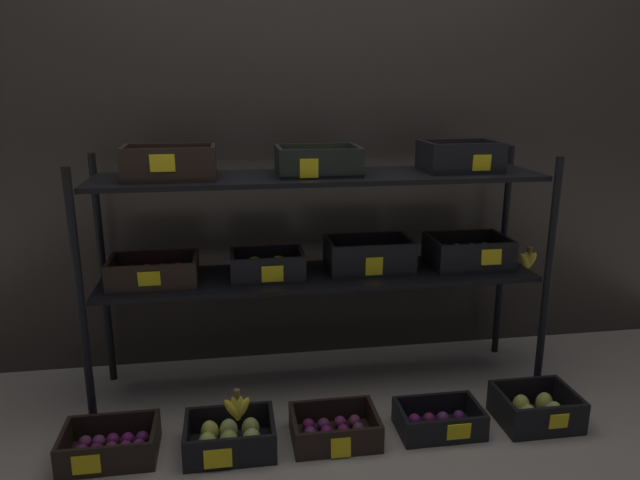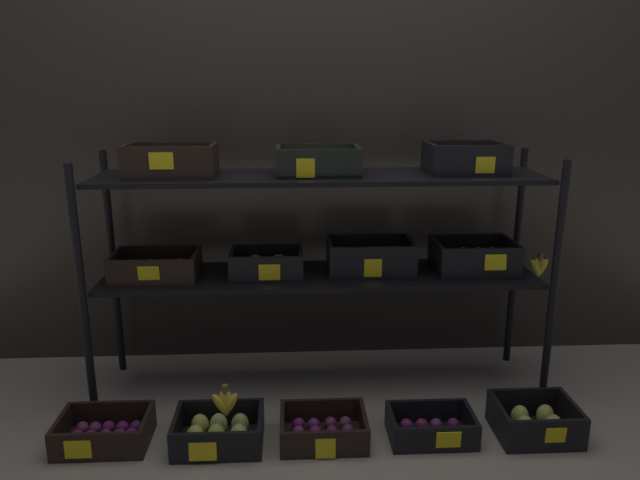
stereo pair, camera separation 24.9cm
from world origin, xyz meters
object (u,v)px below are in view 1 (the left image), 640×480
display_rack (324,228)px  crate_ground_rightmost_pear (536,410)px  crate_ground_plum (110,447)px  banana_bunch_loose (237,408)px  crate_ground_right_plum (439,422)px  crate_ground_pear (230,438)px  crate_ground_center_plum (335,430)px

display_rack → crate_ground_rightmost_pear: 1.13m
crate_ground_plum → banana_bunch_loose: bearing=-4.0°
crate_ground_rightmost_pear → banana_bunch_loose: 1.20m
display_rack → crate_ground_right_plum: bearing=-47.7°
display_rack → crate_ground_plum: size_ratio=5.83×
banana_bunch_loose → crate_ground_plum: bearing=176.0°
crate_ground_right_plum → crate_ground_pear: bearing=180.0°
display_rack → crate_ground_center_plum: (-0.03, -0.42, -0.69)m
crate_ground_plum → crate_ground_right_plum: (1.25, -0.03, -0.00)m
crate_ground_pear → crate_ground_right_plum: (0.81, -0.00, -0.01)m
display_rack → crate_ground_plum: bearing=-154.9°
crate_ground_right_plum → banana_bunch_loose: (-0.78, -0.01, 0.14)m
crate_ground_pear → crate_ground_center_plum: bearing=0.9°
display_rack → crate_ground_rightmost_pear: bearing=-28.1°
banana_bunch_loose → crate_ground_rightmost_pear: bearing=0.4°
display_rack → crate_ground_center_plum: bearing=-93.8°
crate_ground_right_plum → crate_ground_plum: bearing=178.8°
crate_ground_pear → display_rack: bearing=45.1°
crate_ground_plum → crate_ground_right_plum: 1.25m
crate_ground_rightmost_pear → crate_ground_center_plum: bearing=179.6°
display_rack → crate_ground_center_plum: display_rack is taller
crate_ground_pear → crate_ground_rightmost_pear: size_ratio=1.08×
crate_ground_center_plum → crate_ground_rightmost_pear: bearing=-0.4°
crate_ground_pear → banana_bunch_loose: 0.13m
crate_ground_plum → crate_ground_center_plum: crate_ground_plum is taller
crate_ground_plum → crate_ground_rightmost_pear: (1.65, -0.02, 0.01)m
crate_ground_center_plum → crate_ground_pear: bearing=-179.1°
banana_bunch_loose → crate_ground_pear: bearing=167.3°
display_rack → crate_ground_plum: (-0.86, -0.40, -0.69)m
crate_ground_right_plum → crate_ground_rightmost_pear: 0.41m
crate_ground_pear → crate_ground_rightmost_pear: crate_ground_rightmost_pear is taller
display_rack → crate_ground_center_plum: 0.81m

